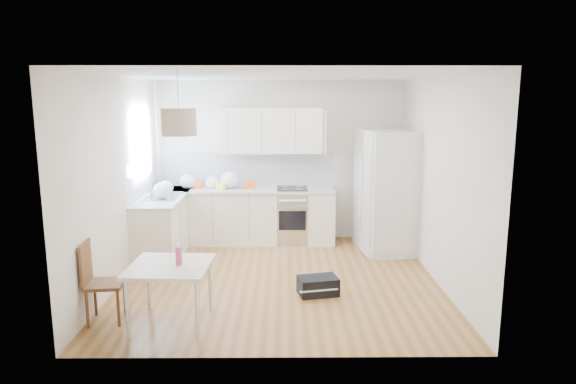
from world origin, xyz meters
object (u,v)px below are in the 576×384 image
object	(u,v)px
dining_table	(170,271)
gym_bag	(318,286)
dining_chair	(105,282)
refrigerator	(388,192)

from	to	relation	value
dining_table	gym_bag	bearing A→B (deg)	29.06
dining_chair	refrigerator	bearing A→B (deg)	30.35
gym_bag	dining_chair	bearing A→B (deg)	-174.76
gym_bag	refrigerator	bearing A→B (deg)	44.02
dining_table	dining_chair	bearing A→B (deg)	176.94
refrigerator	gym_bag	distance (m)	2.36
refrigerator	gym_bag	world-z (taller)	refrigerator
dining_table	gym_bag	xyz separation A→B (m)	(1.64, 0.82, -0.49)
dining_table	gym_bag	size ratio (longest dim) A/B	1.84
dining_chair	dining_table	bearing A→B (deg)	-10.92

